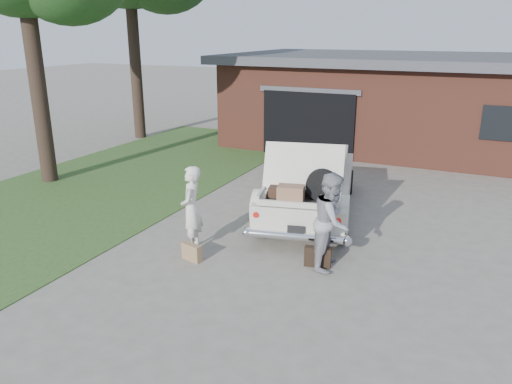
% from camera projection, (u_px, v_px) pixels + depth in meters
% --- Properties ---
extents(ground, '(90.00, 90.00, 0.00)m').
position_uv_depth(ground, '(243.00, 255.00, 9.66)').
color(ground, gray).
rests_on(ground, ground).
extents(grass_strip, '(6.00, 16.00, 0.02)m').
position_uv_depth(grass_strip, '(119.00, 180.00, 14.46)').
color(grass_strip, '#2D4C1E').
rests_on(grass_strip, ground).
extents(house, '(12.80, 7.80, 3.30)m').
position_uv_depth(house, '(402.00, 100.00, 18.64)').
color(house, brown).
rests_on(house, ground).
extents(sedan, '(2.94, 5.24, 1.96)m').
position_uv_depth(sedan, '(310.00, 183.00, 11.67)').
color(sedan, beige).
rests_on(sedan, ground).
extents(woman_left, '(0.59, 0.72, 1.69)m').
position_uv_depth(woman_left, '(191.00, 209.00, 9.67)').
color(woman_left, silver).
rests_on(woman_left, ground).
extents(woman_right, '(0.73, 0.90, 1.78)m').
position_uv_depth(woman_right, '(332.00, 221.00, 8.92)').
color(woman_right, gray).
rests_on(woman_right, ground).
extents(suitcase_left, '(0.44, 0.23, 0.33)m').
position_uv_depth(suitcase_left, '(192.00, 252.00, 9.38)').
color(suitcase_left, '#9F7951').
rests_on(suitcase_left, ground).
extents(suitcase_right, '(0.51, 0.24, 0.38)m').
position_uv_depth(suitcase_right, '(318.00, 257.00, 9.13)').
color(suitcase_right, black).
rests_on(suitcase_right, ground).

